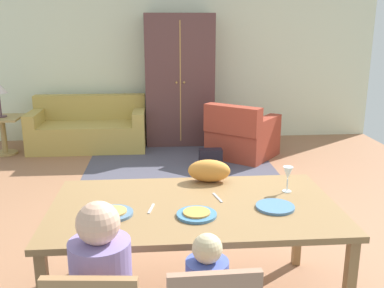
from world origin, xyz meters
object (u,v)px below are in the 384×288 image
object	(u,v)px
dining_table	(194,213)
wine_glass	(288,174)
side_table	(3,130)
couch	(89,129)
plate_near_child	(197,215)
plate_near_man	(113,213)
plate_near_woman	(275,207)
cat	(209,171)
armchair	(241,136)
handbag	(211,158)
armoire	(179,80)

from	to	relation	value
dining_table	wine_glass	xyz separation A→B (m)	(0.68, 0.18, 0.20)
side_table	couch	bearing A→B (deg)	11.70
plate_near_child	plate_near_man	bearing A→B (deg)	173.40
dining_table	plate_near_woman	distance (m)	0.53
cat	plate_near_man	bearing A→B (deg)	-131.66
plate_near_man	couch	bearing A→B (deg)	100.59
armchair	handbag	size ratio (longest dim) A/B	3.76
armchair	dining_table	bearing A→B (deg)	-105.87
wine_glass	armoire	bearing A→B (deg)	97.24
plate_near_man	armoire	distance (m)	4.63
plate_near_woman	couch	size ratio (longest dim) A/B	0.14
dining_table	side_table	bearing A→B (deg)	122.92
armchair	side_table	size ratio (longest dim) A/B	2.07
side_table	handbag	bearing A→B (deg)	-16.33
cat	armoire	size ratio (longest dim) A/B	0.15
dining_table	plate_near_man	distance (m)	0.54
couch	plate_near_woman	bearing A→B (deg)	-66.91
cat	couch	size ratio (longest dim) A/B	0.18
plate_near_woman	armoire	world-z (taller)	armoire
plate_near_woman	cat	distance (m)	0.65
couch	armoire	size ratio (longest dim) A/B	0.85
wine_glass	plate_near_woman	bearing A→B (deg)	-119.78
dining_table	plate_near_man	bearing A→B (deg)	-166.96
cat	side_table	distance (m)	4.50
armoire	handbag	world-z (taller)	armoire
dining_table	couch	distance (m)	4.47
couch	handbag	xyz separation A→B (m)	(1.83, -1.16, -0.17)
plate_near_man	handbag	xyz separation A→B (m)	(1.01, 3.21, -0.64)
plate_near_woman	wine_glass	distance (m)	0.35
plate_near_woman	plate_near_child	bearing A→B (deg)	-171.23
plate_near_man	cat	bearing A→B (deg)	39.75
handbag	plate_near_man	bearing A→B (deg)	-107.48
plate_near_child	plate_near_woman	bearing A→B (deg)	8.77
cat	handbag	distance (m)	2.77
armchair	plate_near_woman	bearing A→B (deg)	-97.65
wine_glass	armoire	xyz separation A→B (m)	(-0.54, 4.28, 0.16)
plate_near_woman	armchair	size ratio (longest dim) A/B	0.21
dining_table	couch	size ratio (longest dim) A/B	1.05
plate_near_man	dining_table	bearing A→B (deg)	13.04
side_table	plate_near_child	bearing A→B (deg)	-58.22
plate_near_woman	wine_glass	bearing A→B (deg)	60.22
dining_table	plate_near_man	xyz separation A→B (m)	(-0.52, -0.12, 0.07)
side_table	plate_near_woman	bearing A→B (deg)	-52.82
dining_table	plate_near_child	distance (m)	0.19
armchair	couch	bearing A→B (deg)	163.35
plate_near_woman	handbag	distance (m)	3.25
armchair	armoire	xyz separation A→B (m)	(-0.87, 0.91, 0.73)
dining_table	cat	size ratio (longest dim) A/B	5.89
dining_table	cat	bearing A→B (deg)	71.01
cat	couch	world-z (taller)	cat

